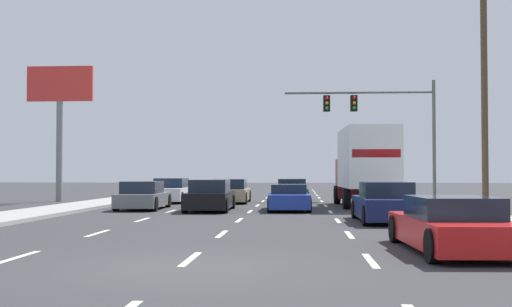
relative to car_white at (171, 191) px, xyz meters
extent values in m
plane|color=#333335|center=(4.97, 1.02, -0.62)|extent=(140.00, 140.00, 0.00)
cube|color=#9E9E99|center=(13.20, -3.98, -0.55)|extent=(2.56, 80.00, 0.14)
cube|color=#9E9E99|center=(-3.26, -3.98, -0.55)|extent=(2.56, 80.00, 0.14)
cube|color=silver|center=(1.57, -22.94, -0.61)|extent=(0.14, 2.00, 0.01)
cube|color=silver|center=(1.57, -17.94, -0.61)|extent=(0.14, 2.00, 0.01)
cube|color=silver|center=(1.57, -12.94, -0.61)|extent=(0.14, 2.00, 0.01)
cube|color=silver|center=(1.57, -7.94, -0.61)|extent=(0.14, 2.00, 0.01)
cube|color=silver|center=(1.57, -2.94, -0.61)|extent=(0.14, 2.00, 0.01)
cube|color=silver|center=(1.57, 2.06, -0.61)|extent=(0.14, 2.00, 0.01)
cube|color=silver|center=(1.57, 7.06, -0.61)|extent=(0.14, 2.00, 0.01)
cube|color=silver|center=(1.57, 12.06, -0.61)|extent=(0.14, 2.00, 0.01)
cube|color=silver|center=(1.57, 17.06, -0.61)|extent=(0.14, 2.00, 0.01)
cube|color=silver|center=(1.57, 22.06, -0.61)|extent=(0.14, 2.00, 0.01)
cube|color=silver|center=(1.57, 27.06, -0.61)|extent=(0.14, 2.00, 0.01)
cube|color=silver|center=(4.97, -22.94, -0.61)|extent=(0.14, 2.00, 0.01)
cube|color=silver|center=(4.97, -17.94, -0.61)|extent=(0.14, 2.00, 0.01)
cube|color=silver|center=(4.97, -12.94, -0.61)|extent=(0.14, 2.00, 0.01)
cube|color=silver|center=(4.97, -7.94, -0.61)|extent=(0.14, 2.00, 0.01)
cube|color=silver|center=(4.97, -2.94, -0.61)|extent=(0.14, 2.00, 0.01)
cube|color=silver|center=(4.97, 2.06, -0.61)|extent=(0.14, 2.00, 0.01)
cube|color=silver|center=(4.97, 7.06, -0.61)|extent=(0.14, 2.00, 0.01)
cube|color=silver|center=(4.97, 12.06, -0.61)|extent=(0.14, 2.00, 0.01)
cube|color=silver|center=(4.97, 17.06, -0.61)|extent=(0.14, 2.00, 0.01)
cube|color=silver|center=(4.97, 22.06, -0.61)|extent=(0.14, 2.00, 0.01)
cube|color=silver|center=(4.97, 27.06, -0.61)|extent=(0.14, 2.00, 0.01)
cube|color=silver|center=(8.37, -22.94, -0.61)|extent=(0.14, 2.00, 0.01)
cube|color=silver|center=(8.37, -17.94, -0.61)|extent=(0.14, 2.00, 0.01)
cube|color=silver|center=(8.37, -12.94, -0.61)|extent=(0.14, 2.00, 0.01)
cube|color=silver|center=(8.37, -7.94, -0.61)|extent=(0.14, 2.00, 0.01)
cube|color=silver|center=(8.37, -2.94, -0.61)|extent=(0.14, 2.00, 0.01)
cube|color=silver|center=(8.37, 2.06, -0.61)|extent=(0.14, 2.00, 0.01)
cube|color=silver|center=(8.37, 7.06, -0.61)|extent=(0.14, 2.00, 0.01)
cube|color=silver|center=(8.37, 12.06, -0.61)|extent=(0.14, 2.00, 0.01)
cube|color=silver|center=(8.37, 17.06, -0.61)|extent=(0.14, 2.00, 0.01)
cube|color=silver|center=(8.37, 22.06, -0.61)|extent=(0.14, 2.00, 0.01)
cube|color=silver|center=(8.37, 27.06, -0.61)|extent=(0.14, 2.00, 0.01)
cube|color=white|center=(0.00, -0.01, -0.14)|extent=(1.83, 4.54, 0.68)
cube|color=#192333|center=(0.00, 0.03, 0.46)|extent=(1.59, 2.25, 0.53)
cylinder|color=black|center=(-0.85, 1.69, -0.30)|extent=(0.23, 0.64, 0.64)
cylinder|color=black|center=(0.81, 1.71, -0.30)|extent=(0.23, 0.64, 0.64)
cylinder|color=black|center=(-0.81, -1.73, -0.30)|extent=(0.23, 0.64, 0.64)
cylinder|color=black|center=(0.85, -1.71, -0.30)|extent=(0.23, 0.64, 0.64)
cube|color=slate|center=(0.04, -6.52, -0.18)|extent=(1.91, 4.53, 0.59)
cube|color=#192333|center=(0.05, -6.81, 0.38)|extent=(1.63, 2.27, 0.53)
cylinder|color=black|center=(-0.84, -4.86, -0.30)|extent=(0.24, 0.65, 0.64)
cylinder|color=black|center=(0.81, -4.81, -0.30)|extent=(0.24, 0.65, 0.64)
cylinder|color=black|center=(-0.73, -8.23, -0.30)|extent=(0.24, 0.65, 0.64)
cylinder|color=black|center=(0.92, -8.18, -0.30)|extent=(0.24, 0.65, 0.64)
cube|color=tan|center=(3.33, -0.17, -0.16)|extent=(1.93, 4.40, 0.63)
cube|color=#192333|center=(3.34, -0.46, 0.42)|extent=(1.67, 2.21, 0.54)
cylinder|color=black|center=(2.44, 1.46, -0.30)|extent=(0.23, 0.64, 0.64)
cylinder|color=black|center=(4.19, 1.48, -0.30)|extent=(0.23, 0.64, 0.64)
cylinder|color=black|center=(2.48, -1.82, -0.30)|extent=(0.23, 0.64, 0.64)
cylinder|color=black|center=(4.23, -1.79, -0.30)|extent=(0.23, 0.64, 0.64)
cube|color=black|center=(3.21, -7.54, -0.14)|extent=(1.84, 4.53, 0.67)
cube|color=#192333|center=(3.21, -7.64, 0.46)|extent=(1.59, 2.27, 0.54)
cylinder|color=black|center=(2.36, -5.85, -0.30)|extent=(0.23, 0.64, 0.64)
cylinder|color=black|center=(4.01, -5.83, -0.30)|extent=(0.23, 0.64, 0.64)
cylinder|color=black|center=(2.42, -9.25, -0.30)|extent=(0.23, 0.64, 0.64)
cylinder|color=black|center=(4.06, -9.23, -0.30)|extent=(0.23, 0.64, 0.64)
cube|color=#196B38|center=(6.64, 1.20, -0.16)|extent=(1.84, 4.20, 0.64)
cube|color=#192333|center=(6.64, 1.28, 0.42)|extent=(1.58, 1.91, 0.53)
cylinder|color=black|center=(5.80, 2.71, -0.30)|extent=(0.24, 0.65, 0.64)
cylinder|color=black|center=(7.41, 2.75, -0.30)|extent=(0.24, 0.65, 0.64)
cylinder|color=black|center=(5.88, -0.35, -0.30)|extent=(0.24, 0.65, 0.64)
cylinder|color=black|center=(7.49, -0.31, -0.30)|extent=(0.24, 0.65, 0.64)
cube|color=#1E389E|center=(6.59, -7.00, -0.18)|extent=(1.88, 4.54, 0.59)
cube|color=#192333|center=(6.59, -6.93, 0.32)|extent=(1.58, 1.98, 0.41)
cylinder|color=black|center=(5.73, -5.35, -0.30)|extent=(0.24, 0.65, 0.64)
cylinder|color=black|center=(7.32, -5.29, -0.30)|extent=(0.24, 0.65, 0.64)
cylinder|color=black|center=(5.85, -8.72, -0.30)|extent=(0.24, 0.65, 0.64)
cylinder|color=black|center=(7.45, -8.66, -0.30)|extent=(0.24, 0.65, 0.64)
cube|color=white|center=(10.27, -4.71, 1.72)|extent=(2.46, 5.66, 2.78)
cube|color=red|center=(10.35, -7.49, 1.86)|extent=(2.08, 0.10, 0.36)
cube|color=maroon|center=(10.17, -0.97, 0.71)|extent=(2.27, 1.94, 2.06)
cylinder|color=black|center=(9.06, -1.00, -0.14)|extent=(0.33, 0.97, 0.96)
cylinder|color=black|center=(11.27, -0.94, -0.14)|extent=(0.33, 0.97, 0.96)
cylinder|color=black|center=(9.20, -5.86, -0.14)|extent=(0.33, 0.97, 0.96)
cylinder|color=black|center=(11.41, -5.80, -0.14)|extent=(0.33, 0.97, 0.96)
cube|color=#141E4C|center=(9.92, -13.35, -0.14)|extent=(1.83, 4.55, 0.68)
cube|color=#192333|center=(9.93, -13.61, 0.47)|extent=(1.59, 2.02, 0.52)
cylinder|color=black|center=(9.07, -11.64, -0.30)|extent=(0.23, 0.64, 0.64)
cylinder|color=black|center=(10.73, -11.62, -0.30)|extent=(0.23, 0.64, 0.64)
cylinder|color=black|center=(9.12, -15.07, -0.30)|extent=(0.23, 0.64, 0.64)
cylinder|color=black|center=(10.77, -15.05, -0.30)|extent=(0.23, 0.64, 0.64)
cube|color=red|center=(10.22, -21.48, -0.19)|extent=(1.99, 4.68, 0.57)
cube|color=#192333|center=(10.22, -21.53, 0.31)|extent=(1.67, 2.26, 0.44)
cylinder|color=black|center=(9.31, -19.77, -0.30)|extent=(0.25, 0.65, 0.64)
cylinder|color=black|center=(10.97, -19.69, -0.30)|extent=(0.25, 0.65, 0.64)
cylinder|color=black|center=(9.47, -23.26, -0.30)|extent=(0.25, 0.65, 0.64)
cylinder|color=#595B56|center=(15.13, 3.74, 2.99)|extent=(0.20, 0.20, 7.21)
cylinder|color=#595B56|center=(10.67, 3.74, 5.87)|extent=(8.92, 0.14, 0.14)
cube|color=black|center=(10.37, 3.74, 5.22)|extent=(0.40, 0.56, 0.95)
sphere|color=red|center=(10.37, 3.43, 5.52)|extent=(0.20, 0.20, 0.20)
sphere|color=orange|center=(10.37, 3.43, 5.22)|extent=(0.20, 0.20, 0.20)
sphere|color=green|center=(10.37, 3.43, 4.92)|extent=(0.20, 0.20, 0.20)
cube|color=black|center=(8.74, 3.74, 5.22)|extent=(0.40, 0.56, 0.95)
sphere|color=red|center=(8.74, 3.43, 5.52)|extent=(0.20, 0.20, 0.20)
sphere|color=orange|center=(8.74, 3.43, 5.22)|extent=(0.20, 0.20, 0.20)
sphere|color=green|center=(8.74, 3.43, 4.92)|extent=(0.20, 0.20, 0.20)
cylinder|color=brown|center=(15.09, -6.82, 4.39)|extent=(0.28, 0.28, 10.02)
cylinder|color=slate|center=(-6.63, 0.67, 2.26)|extent=(0.36, 0.36, 5.75)
cube|color=red|center=(-6.63, 0.67, 6.14)|extent=(3.83, 0.20, 2.01)
camera|label=1|loc=(7.03, -35.08, 1.03)|focal=44.94mm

